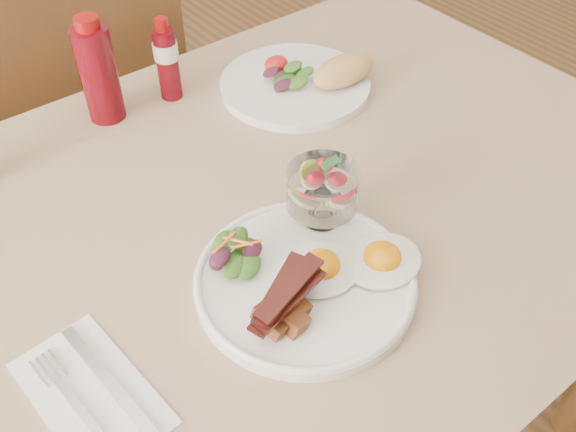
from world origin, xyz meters
The scene contains 11 objects.
table centered at (0.00, 0.00, 0.66)m, with size 1.33×0.88×0.75m.
chair_far centered at (0.00, 0.66, 0.52)m, with size 0.42×0.42×0.93m.
main_plate centered at (-0.03, -0.15, 0.76)m, with size 0.28×0.28×0.02m, color white.
fried_eggs centered at (0.03, -0.17, 0.78)m, with size 0.19×0.15×0.03m.
bacon_potato_pile centered at (-0.09, -0.18, 0.79)m, with size 0.12×0.08×0.05m.
side_salad centered at (-0.08, -0.08, 0.78)m, with size 0.08×0.07×0.04m.
fruit_cup centered at (0.06, -0.08, 0.82)m, with size 0.10×0.10×0.10m.
second_plate centered at (0.26, 0.20, 0.77)m, with size 0.27×0.27×0.07m.
ketchup_bottle centered at (-0.05, 0.34, 0.84)m, with size 0.06×0.06×0.18m.
hot_sauce_bottle centered at (0.06, 0.33, 0.82)m, with size 0.05×0.05×0.15m.
napkin_cutlery centered at (-0.31, -0.12, 0.75)m, with size 0.12×0.20×0.01m.
Camera 1 is at (-0.37, -0.54, 1.38)m, focal length 40.00 mm.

